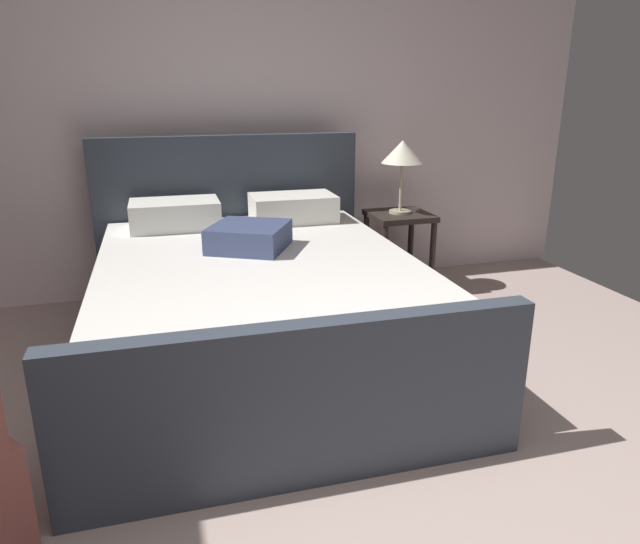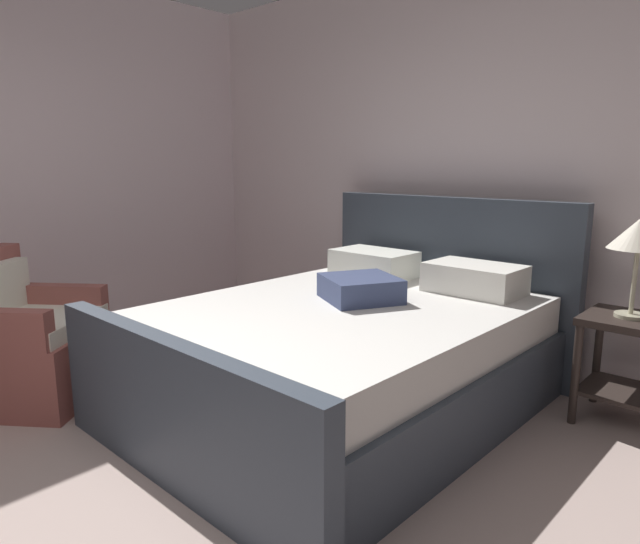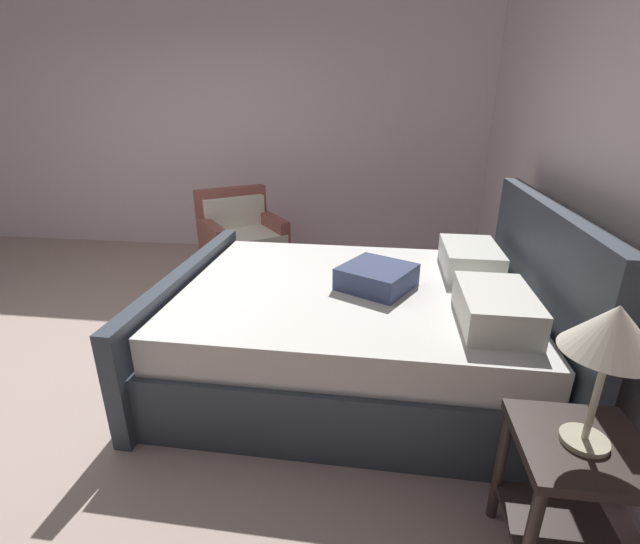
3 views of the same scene
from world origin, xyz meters
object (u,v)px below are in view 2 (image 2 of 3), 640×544
object	(u,v)px
bed	(350,349)
armchair	(23,343)
nightstand_right	(626,352)
table_lamp_right	(639,237)

from	to	relation	value
bed	armchair	world-z (taller)	bed
bed	armchair	bearing A→B (deg)	-140.50
nightstand_right	armchair	world-z (taller)	armchair
table_lamp_right	armchair	bearing A→B (deg)	-142.95
nightstand_right	table_lamp_right	size ratio (longest dim) A/B	1.13
bed	table_lamp_right	xyz separation A→B (m)	(1.25, 0.84, 0.69)
bed	nightstand_right	xyz separation A→B (m)	(1.25, 0.84, 0.06)
table_lamp_right	armchair	world-z (taller)	table_lamp_right
nightstand_right	table_lamp_right	distance (m)	0.63
nightstand_right	bed	bearing A→B (deg)	-146.13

